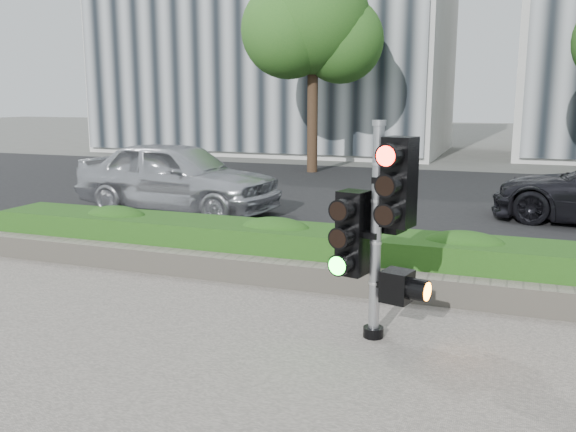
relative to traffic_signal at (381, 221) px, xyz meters
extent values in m
plane|color=#51514C|center=(-0.77, -0.54, -1.32)|extent=(120.00, 120.00, 0.00)
cube|color=black|center=(-0.77, 9.46, -1.31)|extent=(60.00, 13.00, 0.02)
cube|color=gray|center=(-0.77, 2.61, -1.26)|extent=(60.00, 0.25, 0.12)
cube|color=gray|center=(-0.77, 1.36, -1.12)|extent=(12.00, 0.32, 0.34)
cube|color=#3C7F27|center=(-0.77, 2.01, -0.95)|extent=(12.00, 1.00, 0.68)
cylinder|color=black|center=(-5.27, 13.96, 0.70)|extent=(0.36, 0.36, 4.03)
sphere|color=#17501A|center=(-5.27, 13.96, 3.87)|extent=(3.74, 3.74, 3.74)
sphere|color=#17501A|center=(-4.41, 14.32, 3.15)|extent=(2.88, 2.88, 2.88)
sphere|color=#17501A|center=(-5.99, 13.53, 3.44)|extent=(3.17, 3.17, 3.17)
cylinder|color=black|center=(-0.04, -0.03, -1.23)|extent=(0.22, 0.22, 0.11)
cylinder|color=gray|center=(-0.04, -0.03, -0.15)|extent=(0.12, 0.12, 2.27)
cylinder|color=gray|center=(-0.04, -0.03, 1.01)|extent=(0.14, 0.14, 0.06)
cube|color=#FF1107|center=(0.20, -0.12, 0.43)|extent=(0.35, 0.35, 0.91)
cube|color=#14E51E|center=(-0.29, 0.01, -0.16)|extent=(0.35, 0.35, 0.91)
cube|color=black|center=(0.06, 0.21, 0.15)|extent=(0.35, 0.35, 0.62)
cube|color=orange|center=(0.21, -0.05, -0.68)|extent=(0.35, 0.35, 0.33)
imported|color=#B8BAC0|center=(-5.82, 5.75, -0.49)|extent=(4.91, 2.34, 1.62)
camera|label=1|loc=(1.24, -6.20, 1.27)|focal=38.00mm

